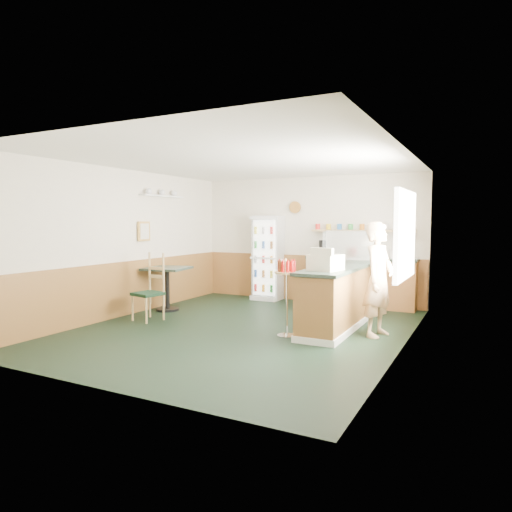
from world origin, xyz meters
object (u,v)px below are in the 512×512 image
Objects in this scene: drinks_fridge at (268,258)px; cafe_chair at (151,285)px; cash_register at (326,262)px; shopkeeper at (379,279)px; display_case at (353,247)px; condiment_stand at (287,284)px; cafe_table at (167,280)px.

cafe_chair is at bearing -108.04° from drinks_fridge.
cash_register is 0.25× the size of shopkeeper.
display_case is 1.88m from condiment_stand.
cafe_table is at bearing -164.46° from display_case.
shopkeeper is (2.91, -2.20, -0.06)m from drinks_fridge.
shopkeeper is 1.96× the size of cafe_table.
display_case is 1.36m from shopkeeper.
cafe_chair is (-2.61, 0.01, -0.17)m from condiment_stand.
shopkeeper is (0.70, 0.41, -0.26)m from cash_register.
cash_register is at bearing -49.69° from drinks_fridge.
condiment_stand is at bearing 130.28° from shopkeeper.
cash_register reaches higher than cafe_chair.
cafe_chair is at bearing -71.42° from cafe_table.
display_case is 1.51m from cash_register.
shopkeeper is at bearing -37.03° from drinks_fridge.
drinks_fridge is 3.43m from cash_register.
drinks_fridge is at bearing 60.03° from cafe_table.
condiment_stand reaches higher than cafe_table.
cafe_table is at bearing 100.48° from shopkeeper.
cafe_table is at bearing -177.23° from cash_register.
condiment_stand is at bearing -59.37° from drinks_fridge.
display_case reaches higher than cafe_chair.
shopkeeper is (0.70, -1.09, -0.42)m from display_case.
display_case is 3.60m from cafe_table.
drinks_fridge is 2.40m from cafe_table.
drinks_fridge is 4.30× the size of cash_register.
condiment_stand is at bearing 10.85° from cafe_chair.
cafe_table is (-3.40, 0.55, -0.53)m from cash_register.
cafe_chair is (-0.92, -2.84, -0.31)m from drinks_fridge.
shopkeeper is 1.46× the size of cafe_chair.
cash_register is (2.21, -2.61, 0.20)m from drinks_fridge.
condiment_stand is at bearing -106.93° from display_case.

